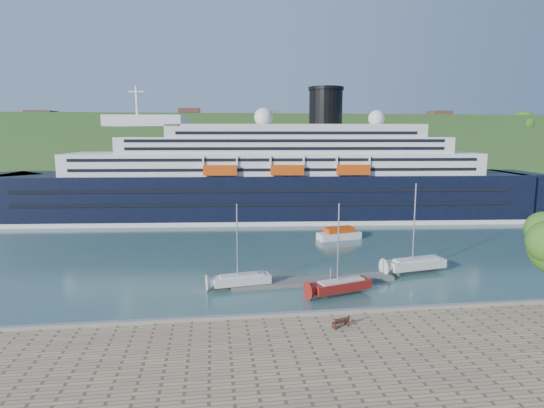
% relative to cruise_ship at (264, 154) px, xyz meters
% --- Properties ---
extents(ground, '(400.00, 400.00, 0.00)m').
position_rel_cruise_ship_xyz_m(ground, '(1.71, -52.12, -13.03)').
color(ground, '#2B4D4B').
rests_on(ground, ground).
extents(far_hillside, '(400.00, 50.00, 24.00)m').
position_rel_cruise_ship_xyz_m(far_hillside, '(1.71, 92.88, -1.03)').
color(far_hillside, '#295020').
rests_on(far_hillside, ground).
extents(quay_coping, '(220.00, 0.50, 0.30)m').
position_rel_cruise_ship_xyz_m(quay_coping, '(1.71, -52.32, -11.88)').
color(quay_coping, slate).
rests_on(quay_coping, promenade).
extents(cruise_ship, '(117.07, 26.33, 26.07)m').
position_rel_cruise_ship_xyz_m(cruise_ship, '(0.00, 0.00, 0.00)').
color(cruise_ship, black).
rests_on(cruise_ship, ground).
extents(park_bench, '(1.68, 1.15, 0.99)m').
position_rel_cruise_ship_xyz_m(park_bench, '(0.25, -55.25, -11.54)').
color(park_bench, '#472114').
rests_on(park_bench, promenade).
extents(floating_pontoon, '(19.16, 3.74, 0.42)m').
position_rel_cruise_ship_xyz_m(floating_pontoon, '(1.14, -40.91, -12.82)').
color(floating_pontoon, slate).
rests_on(floating_pontoon, ground).
extents(sailboat_white_near, '(7.20, 2.97, 9.02)m').
position_rel_cruise_ship_xyz_m(sailboat_white_near, '(-7.08, -41.55, -8.52)').
color(sailboat_white_near, silver).
rests_on(sailboat_white_near, ground).
extents(sailboat_red, '(7.52, 4.06, 9.37)m').
position_rel_cruise_ship_xyz_m(sailboat_red, '(3.28, -44.91, -8.35)').
color(sailboat_red, maroon).
rests_on(sailboat_red, ground).
extents(sailboat_white_far, '(8.44, 3.77, 10.54)m').
position_rel_cruise_ship_xyz_m(sailboat_white_far, '(14.55, -38.65, -7.76)').
color(sailboat_white_far, silver).
rests_on(sailboat_white_far, ground).
extents(tender_launch, '(7.49, 3.95, 1.97)m').
position_rel_cruise_ship_xyz_m(tender_launch, '(10.06, -19.89, -12.05)').
color(tender_launch, '#C9410B').
rests_on(tender_launch, ground).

